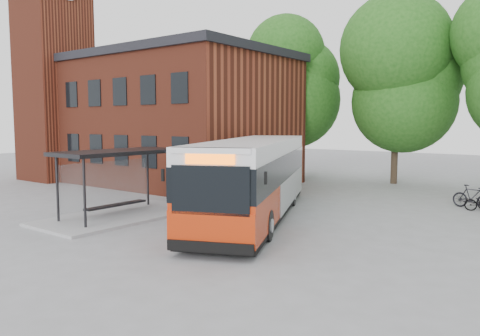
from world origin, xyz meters
The scene contains 8 objects.
ground centered at (0.00, 0.00, 0.00)m, with size 100.00×100.00×0.00m, color gray.
station_building centered at (-13.00, 9.00, 4.25)m, with size 18.40×10.40×8.50m, color maroon, non-canonical shape.
clock_tower centered at (-19.00, 5.00, 9.10)m, with size 5.20×5.20×18.20m, color maroon, non-canonical shape.
bus_shelter centered at (-4.50, -1.00, 1.45)m, with size 3.60×7.00×2.90m, color black, non-canonical shape.
tree_0 centered at (-6.00, 16.00, 5.50)m, with size 7.92×7.92×11.00m, color #1C4D14, non-canonical shape.
tree_1 centered at (1.00, 17.00, 5.20)m, with size 7.92×7.92×10.40m, color #1C4D14, non-canonical shape.
city_bus centered at (0.07, 2.40, 1.66)m, with size 2.78×13.03×3.31m, color #B2290A, non-canonical shape.
bicycle_1 centered at (7.01, 10.27, 0.55)m, with size 0.52×1.84×1.11m, color black.
Camera 1 is at (11.41, -13.57, 4.04)m, focal length 35.00 mm.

